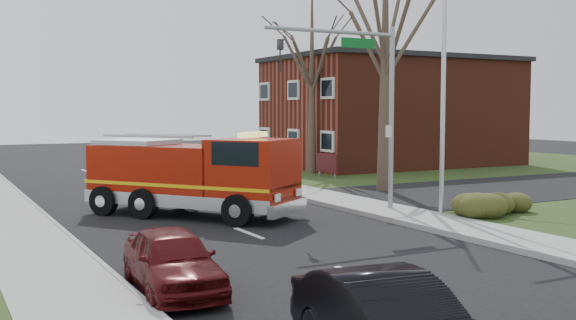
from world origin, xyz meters
name	(u,v)px	position (x,y,z in m)	size (l,w,h in m)	color
ground	(249,234)	(0.00, 0.00, 0.00)	(120.00, 120.00, 0.00)	black
sidewalk_right	(409,216)	(6.20, 0.00, 0.07)	(2.40, 80.00, 0.15)	#979791
sidewalk_left	(35,251)	(-6.20, 0.00, 0.07)	(2.40, 80.00, 0.15)	#979791
brick_building	(392,112)	(19.00, 18.00, 3.66)	(15.40, 10.40, 7.25)	#612617
health_center_sign	(327,163)	(10.50, 12.50, 0.88)	(0.12, 2.00, 1.40)	#420F11
hedge_corner	(490,200)	(9.00, -1.00, 0.58)	(2.80, 2.00, 0.90)	#2F3814
bare_tree_near	(385,28)	(9.50, 6.00, 7.41)	(6.00, 6.00, 12.00)	#3B2C23
bare_tree_far	(312,63)	(11.00, 15.00, 6.49)	(5.25, 5.25, 10.50)	#3B2C23
traffic_signal_mast	(363,84)	(5.21, 1.50, 4.71)	(5.29, 0.18, 6.80)	gray
streetlight_pole	(442,88)	(7.14, -0.50, 4.55)	(1.48, 0.16, 8.40)	#B7BABF
fire_engine	(194,178)	(-0.26, 4.01, 1.37)	(6.54, 7.56, 3.03)	maroon
parked_car_maroon	(172,260)	(-4.20, -5.25, 0.67)	(1.58, 3.93, 1.34)	#450B0C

